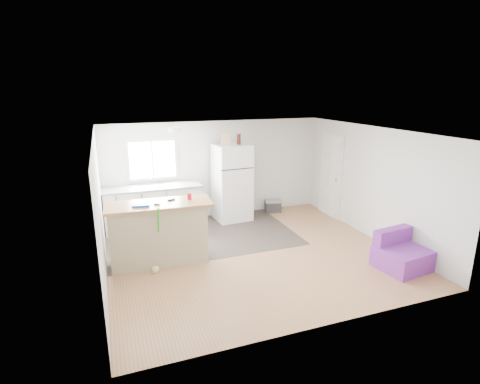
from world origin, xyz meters
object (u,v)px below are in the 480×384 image
bottle_right (238,139)px  mop (157,259)px  purple_seat (400,255)px  cardboard_box (226,139)px  cooler (273,206)px  cleaner_jug (192,255)px  blue_tray (141,205)px  kitchen_cabinets (153,207)px  red_cup (189,196)px  bottle_left (239,139)px  refrigerator (232,182)px  peninsula (159,233)px

bottle_right → mop: bearing=-137.3°
purple_seat → cardboard_box: size_ratio=3.02×
cooler → mop: bearing=-131.6°
cleaner_jug → blue_tray: blue_tray is taller
kitchen_cabinets → cardboard_box: size_ratio=7.47×
cooler → cleaner_jug: (-2.69, -2.17, -0.02)m
cleaner_jug → blue_tray: size_ratio=1.08×
red_cup → bottle_left: 2.48m
purple_seat → blue_tray: blue_tray is taller
refrigerator → blue_tray: bearing=-145.5°
kitchen_cabinets → cleaner_jug: bearing=-77.9°
mop → peninsula: bearing=74.7°
cooler → mop: (-3.36, -2.32, 0.07)m
blue_tray → bottle_right: size_ratio=1.20×
refrigerator → peninsula: bearing=-142.6°
kitchen_cabinets → bottle_left: bottle_left is taller
cooler → cardboard_box: 2.30m
purple_seat → bottle_right: size_ratio=3.63×
cooler → bottle_right: size_ratio=1.91×
refrigerator → purple_seat: (2.02, -3.56, -0.69)m
peninsula → refrigerator: size_ratio=1.03×
peninsula → purple_seat: peninsula is taller
blue_tray → bottle_left: bearing=35.7°
blue_tray → peninsula: bearing=11.0°
cleaner_jug → kitchen_cabinets: bearing=89.7°
purple_seat → mop: size_ratio=0.74×
red_cup → blue_tray: (-0.90, -0.09, -0.04)m
red_cup → blue_tray: red_cup is taller
peninsula → cardboard_box: bearing=46.8°
kitchen_cabinets → bottle_left: (2.07, -0.15, 1.49)m
kitchen_cabinets → blue_tray: size_ratio=7.47×
refrigerator → bottle_left: size_ratio=7.47×
kitchen_cabinets → blue_tray: 2.11m
peninsula → red_cup: size_ratio=16.08×
cardboard_box → purple_seat: bearing=-58.3°
red_cup → kitchen_cabinets: bearing=103.8°
mop → bottle_right: bearing=45.6°
kitchen_cabinets → cleaner_jug: size_ratio=6.95×
cooler → peninsula: bearing=-135.0°
cleaner_jug → cardboard_box: 3.05m
kitchen_cabinets → mop: 2.28m
peninsula → bottle_right: size_ratio=7.72×
refrigerator → bottle_left: 1.08m
red_cup → bottle_left: bottle_left is taller
cooler → blue_tray: 4.20m
red_cup → cardboard_box: bearing=54.0°
peninsula → cardboard_box: (1.89, 1.81, 1.43)m
bottle_left → cardboard_box: bearing=169.4°
kitchen_cabinets → refrigerator: 1.96m
peninsula → refrigerator: (2.06, 1.84, 0.35)m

